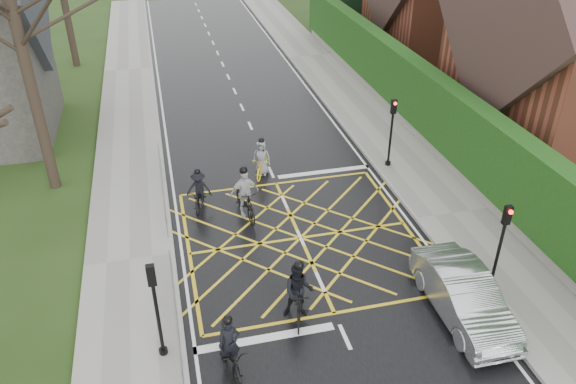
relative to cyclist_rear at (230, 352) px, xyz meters
name	(u,v)px	position (x,y,z in m)	size (l,w,h in m)	color
ground	(301,238)	(3.36, 5.32, -0.59)	(120.00, 120.00, 0.00)	#1E3110
road	(301,238)	(3.36, 5.32, -0.58)	(9.00, 80.00, 0.01)	black
sidewalk_right	(452,214)	(9.36, 5.32, -0.51)	(3.00, 80.00, 0.15)	gray
sidewalk_left	(130,261)	(-2.64, 5.32, -0.51)	(3.00, 80.00, 0.15)	gray
stone_wall	(426,137)	(11.11, 11.32, -0.24)	(0.50, 38.00, 0.70)	slate
hedge	(430,103)	(11.11, 11.32, 1.51)	(0.90, 38.00, 2.80)	black
railing_south	(175,308)	(-1.29, 1.82, 0.19)	(0.05, 5.04, 1.03)	slate
railing_north	(162,181)	(-1.29, 9.32, 0.20)	(0.05, 6.04, 1.03)	slate
traffic_light_ne	(391,134)	(8.46, 9.52, 1.07)	(0.24, 0.31, 3.21)	black
traffic_light_se	(499,249)	(8.46, 1.12, 1.07)	(0.24, 0.31, 3.21)	black
traffic_light_sw	(157,312)	(-1.74, 0.83, 1.07)	(0.24, 0.31, 3.21)	black
cyclist_rear	(230,352)	(0.00, 0.00, 0.00)	(0.92, 1.94, 1.81)	black
cyclist_back	(299,296)	(2.29, 1.50, 0.18)	(1.11, 2.10, 2.03)	black
cyclist_mid	(199,193)	(0.07, 8.32, 0.01)	(1.09, 1.79, 1.65)	black
cyclist_front	(245,198)	(1.69, 7.26, 0.19)	(1.19, 2.17, 2.10)	black
cyclist_lead	(262,162)	(2.96, 10.26, 0.01)	(1.29, 1.86, 1.72)	gold
car	(464,296)	(7.04, 0.40, 0.14)	(1.55, 4.44, 1.46)	#B2B5B9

